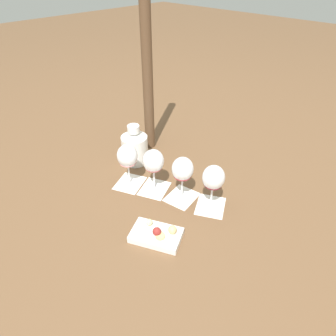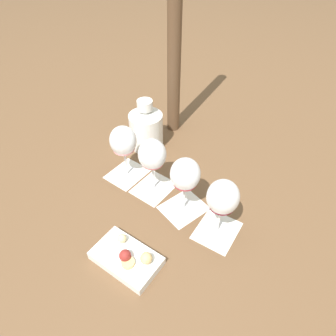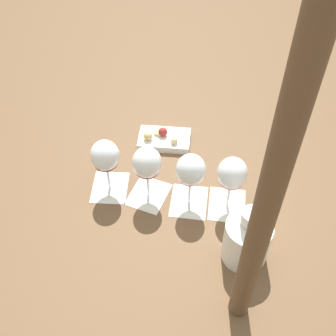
{
  "view_description": "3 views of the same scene",
  "coord_description": "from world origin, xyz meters",
  "px_view_note": "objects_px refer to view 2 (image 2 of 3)",
  "views": [
    {
      "loc": [
        0.61,
        -0.63,
        0.76
      ],
      "look_at": [
        -0.0,
        0.0,
        0.12
      ],
      "focal_mm": 32.0,
      "sensor_mm": 36.0,
      "label": 1
    },
    {
      "loc": [
        0.51,
        -0.28,
        0.66
      ],
      "look_at": [
        -0.0,
        0.0,
        0.12
      ],
      "focal_mm": 32.0,
      "sensor_mm": 36.0,
      "label": 2
    },
    {
      "loc": [
        -0.39,
        0.64,
        0.93
      ],
      "look_at": [
        -0.0,
        0.0,
        0.12
      ],
      "focal_mm": 45.0,
      "sensor_mm": 36.0,
      "label": 3
    }
  ],
  "objects_px": {
    "wine_glass_0": "(123,143)",
    "umbrella_pole": "(175,19)",
    "wine_glass_2": "(185,177)",
    "wine_glass_3": "(223,199)",
    "wine_glass_1": "(152,157)",
    "ceramic_vase": "(146,127)",
    "snack_dish": "(127,258)"
  },
  "relations": [
    {
      "from": "wine_glass_0",
      "to": "umbrella_pole",
      "type": "bearing_deg",
      "value": 120.7
    },
    {
      "from": "wine_glass_2",
      "to": "wine_glass_3",
      "type": "height_order",
      "value": "same"
    },
    {
      "from": "wine_glass_1",
      "to": "wine_glass_3",
      "type": "xyz_separation_m",
      "value": [
        0.22,
        0.07,
        0.0
      ]
    },
    {
      "from": "umbrella_pole",
      "to": "ceramic_vase",
      "type": "bearing_deg",
      "value": -70.26
    },
    {
      "from": "wine_glass_0",
      "to": "wine_glass_2",
      "type": "relative_size",
      "value": 1.0
    },
    {
      "from": "wine_glass_1",
      "to": "ceramic_vase",
      "type": "relative_size",
      "value": 1.0
    },
    {
      "from": "wine_glass_1",
      "to": "wine_glass_3",
      "type": "bearing_deg",
      "value": 18.48
    },
    {
      "from": "wine_glass_3",
      "to": "umbrella_pole",
      "type": "distance_m",
      "value": 0.56
    },
    {
      "from": "ceramic_vase",
      "to": "umbrella_pole",
      "type": "bearing_deg",
      "value": 109.74
    },
    {
      "from": "wine_glass_0",
      "to": "ceramic_vase",
      "type": "bearing_deg",
      "value": 130.42
    },
    {
      "from": "wine_glass_1",
      "to": "ceramic_vase",
      "type": "bearing_deg",
      "value": 158.96
    },
    {
      "from": "ceramic_vase",
      "to": "umbrella_pole",
      "type": "height_order",
      "value": "umbrella_pole"
    },
    {
      "from": "wine_glass_2",
      "to": "wine_glass_3",
      "type": "relative_size",
      "value": 1.0
    },
    {
      "from": "wine_glass_0",
      "to": "wine_glass_2",
      "type": "bearing_deg",
      "value": 21.76
    },
    {
      "from": "wine_glass_0",
      "to": "wine_glass_3",
      "type": "relative_size",
      "value": 1.0
    },
    {
      "from": "snack_dish",
      "to": "wine_glass_2",
      "type": "bearing_deg",
      "value": 110.34
    },
    {
      "from": "umbrella_pole",
      "to": "wine_glass_3",
      "type": "bearing_deg",
      "value": -16.4
    },
    {
      "from": "snack_dish",
      "to": "umbrella_pole",
      "type": "distance_m",
      "value": 0.69
    },
    {
      "from": "wine_glass_3",
      "to": "ceramic_vase",
      "type": "xyz_separation_m",
      "value": [
        -0.42,
        0.0,
        -0.05
      ]
    },
    {
      "from": "wine_glass_3",
      "to": "umbrella_pole",
      "type": "height_order",
      "value": "umbrella_pole"
    },
    {
      "from": "wine_glass_2",
      "to": "umbrella_pole",
      "type": "height_order",
      "value": "umbrella_pole"
    },
    {
      "from": "wine_glass_1",
      "to": "wine_glass_2",
      "type": "bearing_deg",
      "value": 18.64
    },
    {
      "from": "wine_glass_0",
      "to": "snack_dish",
      "type": "relative_size",
      "value": 0.94
    },
    {
      "from": "ceramic_vase",
      "to": "snack_dish",
      "type": "bearing_deg",
      "value": -32.26
    },
    {
      "from": "wine_glass_3",
      "to": "umbrella_pole",
      "type": "relative_size",
      "value": 0.23
    },
    {
      "from": "wine_glass_0",
      "to": "wine_glass_3",
      "type": "distance_m",
      "value": 0.34
    },
    {
      "from": "wine_glass_0",
      "to": "umbrella_pole",
      "type": "xyz_separation_m",
      "value": [
        -0.15,
        0.26,
        0.26
      ]
    },
    {
      "from": "ceramic_vase",
      "to": "snack_dish",
      "type": "distance_m",
      "value": 0.46
    },
    {
      "from": "wine_glass_2",
      "to": "ceramic_vase",
      "type": "relative_size",
      "value": 1.0
    },
    {
      "from": "wine_glass_0",
      "to": "snack_dish",
      "type": "xyz_separation_m",
      "value": [
        0.28,
        -0.12,
        -0.11
      ]
    },
    {
      "from": "wine_glass_2",
      "to": "snack_dish",
      "type": "distance_m",
      "value": 0.24
    },
    {
      "from": "wine_glass_2",
      "to": "umbrella_pole",
      "type": "relative_size",
      "value": 0.23
    }
  ]
}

